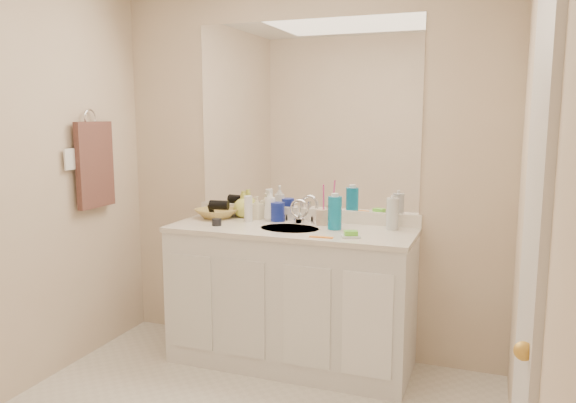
% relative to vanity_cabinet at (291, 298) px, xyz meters
% --- Properties ---
extents(wall_back, '(2.60, 0.02, 2.40)m').
position_rel_vanity_cabinet_xyz_m(wall_back, '(0.00, 0.28, 0.77)').
color(wall_back, beige).
rests_on(wall_back, floor).
extents(wall_right, '(0.02, 2.60, 2.40)m').
position_rel_vanity_cabinet_xyz_m(wall_right, '(1.30, -1.02, 0.77)').
color(wall_right, beige).
rests_on(wall_right, floor).
extents(vanity_cabinet, '(1.50, 0.55, 0.85)m').
position_rel_vanity_cabinet_xyz_m(vanity_cabinet, '(0.00, 0.00, 0.00)').
color(vanity_cabinet, silver).
rests_on(vanity_cabinet, floor).
extents(countertop, '(1.52, 0.57, 0.03)m').
position_rel_vanity_cabinet_xyz_m(countertop, '(0.00, 0.00, 0.44)').
color(countertop, silver).
rests_on(countertop, vanity_cabinet).
extents(backsplash, '(1.52, 0.03, 0.08)m').
position_rel_vanity_cabinet_xyz_m(backsplash, '(0.00, 0.26, 0.50)').
color(backsplash, white).
rests_on(backsplash, countertop).
extents(sink_basin, '(0.37, 0.37, 0.02)m').
position_rel_vanity_cabinet_xyz_m(sink_basin, '(0.00, -0.02, 0.44)').
color(sink_basin, beige).
rests_on(sink_basin, countertop).
extents(faucet, '(0.02, 0.02, 0.11)m').
position_rel_vanity_cabinet_xyz_m(faucet, '(0.00, 0.16, 0.51)').
color(faucet, silver).
rests_on(faucet, countertop).
extents(mirror, '(1.48, 0.01, 1.20)m').
position_rel_vanity_cabinet_xyz_m(mirror, '(0.00, 0.27, 1.14)').
color(mirror, white).
rests_on(mirror, wall_back).
extents(blue_mug, '(0.09, 0.09, 0.12)m').
position_rel_vanity_cabinet_xyz_m(blue_mug, '(-0.15, 0.17, 0.52)').
color(blue_mug, navy).
rests_on(blue_mug, countertop).
extents(tan_cup, '(0.09, 0.09, 0.10)m').
position_rel_vanity_cabinet_xyz_m(tan_cup, '(0.15, 0.15, 0.50)').
color(tan_cup, beige).
rests_on(tan_cup, countertop).
extents(toothbrush, '(0.02, 0.04, 0.22)m').
position_rel_vanity_cabinet_xyz_m(toothbrush, '(0.16, 0.15, 0.60)').
color(toothbrush, '#DE3A8F').
rests_on(toothbrush, tan_cup).
extents(mouthwash_bottle, '(0.10, 0.10, 0.20)m').
position_rel_vanity_cabinet_xyz_m(mouthwash_bottle, '(0.27, 0.05, 0.56)').
color(mouthwash_bottle, '#0E7FB1').
rests_on(mouthwash_bottle, countertop).
extents(clear_pump_bottle, '(0.09, 0.09, 0.19)m').
position_rel_vanity_cabinet_xyz_m(clear_pump_bottle, '(0.60, 0.16, 0.55)').
color(clear_pump_bottle, silver).
rests_on(clear_pump_bottle, countertop).
extents(soap_dish, '(0.13, 0.12, 0.01)m').
position_rel_vanity_cabinet_xyz_m(soap_dish, '(0.41, -0.14, 0.46)').
color(soap_dish, silver).
rests_on(soap_dish, countertop).
extents(green_soap, '(0.09, 0.08, 0.03)m').
position_rel_vanity_cabinet_xyz_m(green_soap, '(0.41, -0.14, 0.48)').
color(green_soap, '#6BD934').
rests_on(green_soap, soap_dish).
extents(orange_comb, '(0.14, 0.04, 0.01)m').
position_rel_vanity_cabinet_xyz_m(orange_comb, '(0.26, -0.21, 0.46)').
color(orange_comb, orange).
rests_on(orange_comb, countertop).
extents(dark_jar, '(0.08, 0.08, 0.04)m').
position_rel_vanity_cabinet_xyz_m(dark_jar, '(-0.46, -0.10, 0.48)').
color(dark_jar, black).
rests_on(dark_jar, countertop).
extents(extra_white_bottle, '(0.07, 0.07, 0.17)m').
position_rel_vanity_cabinet_xyz_m(extra_white_bottle, '(-0.33, 0.09, 0.54)').
color(extra_white_bottle, white).
rests_on(extra_white_bottle, countertop).
extents(soap_bottle_white, '(0.10, 0.10, 0.21)m').
position_rel_vanity_cabinet_xyz_m(soap_bottle_white, '(-0.21, 0.18, 0.56)').
color(soap_bottle_white, white).
rests_on(soap_bottle_white, countertop).
extents(soap_bottle_cream, '(0.08, 0.08, 0.15)m').
position_rel_vanity_cabinet_xyz_m(soap_bottle_cream, '(-0.31, 0.19, 0.53)').
color(soap_bottle_cream, '#FAF0CC').
rests_on(soap_bottle_cream, countertop).
extents(soap_bottle_yellow, '(0.16, 0.16, 0.18)m').
position_rel_vanity_cabinet_xyz_m(soap_bottle_yellow, '(-0.43, 0.23, 0.54)').
color(soap_bottle_yellow, '#CFD553').
rests_on(soap_bottle_yellow, countertop).
extents(wicker_basket, '(0.34, 0.34, 0.06)m').
position_rel_vanity_cabinet_xyz_m(wicker_basket, '(-0.58, 0.13, 0.49)').
color(wicker_basket, '#AD8D45').
rests_on(wicker_basket, countertop).
extents(hair_dryer, '(0.14, 0.08, 0.06)m').
position_rel_vanity_cabinet_xyz_m(hair_dryer, '(-0.56, 0.13, 0.54)').
color(hair_dryer, black).
rests_on(hair_dryer, wicker_basket).
extents(towel_ring, '(0.01, 0.11, 0.11)m').
position_rel_vanity_cabinet_xyz_m(towel_ring, '(-1.27, -0.25, 1.12)').
color(towel_ring, silver).
rests_on(towel_ring, wall_left).
extents(hand_towel, '(0.04, 0.32, 0.55)m').
position_rel_vanity_cabinet_xyz_m(hand_towel, '(-1.25, -0.25, 0.82)').
color(hand_towel, '#3A231F').
rests_on(hand_towel, towel_ring).
extents(switch_plate, '(0.01, 0.08, 0.13)m').
position_rel_vanity_cabinet_xyz_m(switch_plate, '(-1.27, -0.45, 0.88)').
color(switch_plate, white).
rests_on(switch_plate, wall_left).
extents(door, '(0.02, 0.82, 2.00)m').
position_rel_vanity_cabinet_xyz_m(door, '(1.29, -1.32, 0.57)').
color(door, silver).
rests_on(door, floor).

